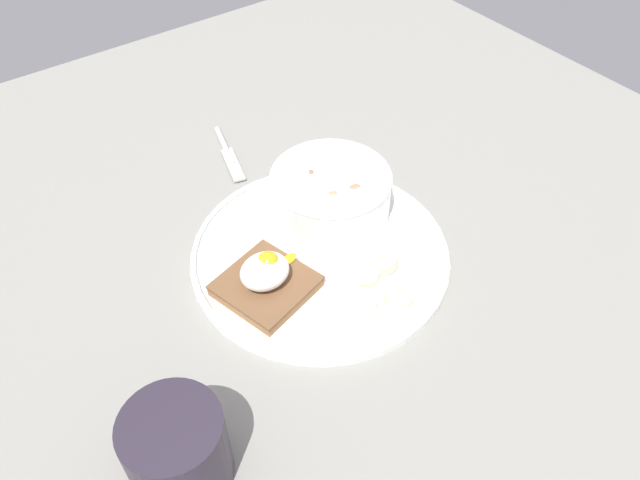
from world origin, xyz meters
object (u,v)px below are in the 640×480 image
banana_slice_front (399,295)px  banana_slice_right (362,302)px  toast_slice (266,285)px  banana_slice_left (365,275)px  banana_slice_back (382,261)px  coffee_mug (177,450)px  knife (228,153)px  poached_egg (265,270)px  oatmeal_bowl (331,194)px

banana_slice_front → banana_slice_right: 4.08cm
toast_slice → banana_slice_left: 10.77cm
banana_slice_back → coffee_mug: 29.97cm
toast_slice → banana_slice_back: banana_slice_back is taller
banana_slice_front → knife: (-1.44, 33.37, -1.21)cm
toast_slice → knife: size_ratio=0.92×
banana_slice_back → poached_egg: bearing=159.0°
banana_slice_back → knife: bearing=96.2°
toast_slice → coffee_mug: coffee_mug is taller
oatmeal_bowl → banana_slice_right: bearing=-113.7°
banana_slice_left → banana_slice_right: size_ratio=0.81×
banana_slice_right → knife: (2.32, 31.79, -1.23)cm
banana_slice_back → knife: 28.84cm
banana_slice_front → coffee_mug: (-27.11, -3.08, 2.82)cm
coffee_mug → banana_slice_right: bearing=11.3°
poached_egg → knife: size_ratio=0.63×
banana_slice_front → knife: size_ratio=0.39×
toast_slice → banana_slice_front: size_ratio=2.35×
banana_slice_right → coffee_mug: 23.98cm
banana_slice_left → banana_slice_right: banana_slice_right is taller
banana_slice_right → oatmeal_bowl: bearing=66.3°
knife → banana_slice_left: bearing=-89.3°
toast_slice → banana_slice_back: 13.19cm
oatmeal_bowl → knife: bearing=100.7°
poached_egg → banana_slice_front: bearing=-41.8°
banana_slice_left → banana_slice_right: (-2.68, -2.85, 0.09)cm
banana_slice_front → banana_slice_right: size_ratio=1.05×
banana_slice_right → toast_slice: bearing=131.5°
poached_egg → banana_slice_left: (9.45, -4.97, -2.64)cm
banana_slice_back → knife: size_ratio=0.41×
toast_slice → banana_slice_back: bearing=-20.6°
banana_slice_front → knife: bearing=92.5°
toast_slice → knife: 25.74cm
toast_slice → knife: (9.22, 23.99, -1.40)cm
oatmeal_bowl → banana_slice_front: size_ratio=3.03×
toast_slice → banana_slice_right: bearing=-48.5°
oatmeal_bowl → banana_slice_front: 15.20cm
banana_slice_front → banana_slice_right: (-3.76, 1.59, 0.02)cm
oatmeal_bowl → banana_slice_front: (-2.07, -14.83, -2.61)cm
oatmeal_bowl → toast_slice: bearing=-156.8°
banana_slice_front → banana_slice_left: size_ratio=1.29×
toast_slice → banana_slice_right: 10.41cm
toast_slice → banana_slice_left: size_ratio=3.03×
oatmeal_bowl → banana_slice_left: bearing=-106.9°
oatmeal_bowl → coffee_mug: 34.24cm
banana_slice_right → banana_slice_back: bearing=30.0°
oatmeal_bowl → banana_slice_left: size_ratio=3.90×
banana_slice_left → coffee_mug: size_ratio=0.42×
poached_egg → banana_slice_back: size_ratio=1.55×
toast_slice → banana_slice_left: toast_slice is taller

